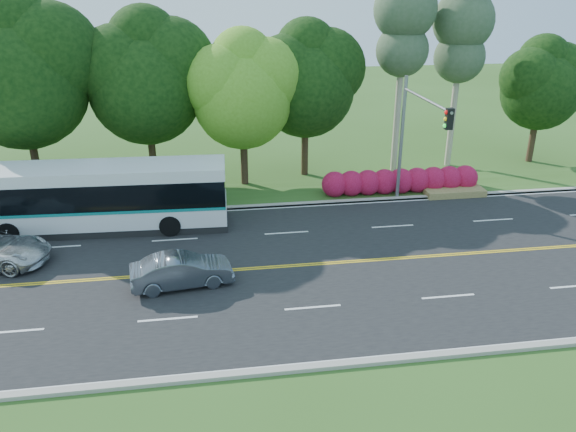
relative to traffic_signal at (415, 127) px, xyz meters
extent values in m
plane|color=#31551C|center=(-6.49, -5.40, -4.67)|extent=(120.00, 120.00, 0.00)
cube|color=black|center=(-6.49, -5.40, -4.66)|extent=(60.00, 14.00, 0.02)
cube|color=#9F9B90|center=(-6.49, 1.75, -4.60)|extent=(60.00, 0.30, 0.15)
cube|color=#9F9B90|center=(-6.49, -12.55, -4.60)|extent=(60.00, 0.30, 0.15)
cube|color=#31551C|center=(-6.49, 3.60, -4.62)|extent=(60.00, 4.00, 0.10)
cube|color=gold|center=(-6.49, -5.48, -4.65)|extent=(57.00, 0.10, 0.00)
cube|color=gold|center=(-6.49, -5.32, -4.65)|extent=(57.00, 0.10, 0.00)
cube|color=silver|center=(-17.99, -8.90, -4.65)|extent=(2.20, 0.12, 0.00)
cube|color=silver|center=(-12.49, -8.90, -4.65)|extent=(2.20, 0.12, 0.00)
cube|color=silver|center=(-6.99, -8.90, -4.65)|extent=(2.20, 0.12, 0.00)
cube|color=silver|center=(-1.49, -8.90, -4.65)|extent=(2.20, 0.12, 0.00)
cube|color=silver|center=(4.01, -8.90, -4.65)|extent=(2.20, 0.12, 0.00)
cube|color=silver|center=(-17.99, -1.90, -4.65)|extent=(2.20, 0.12, 0.00)
cube|color=silver|center=(-12.49, -1.90, -4.65)|extent=(2.20, 0.12, 0.00)
cube|color=silver|center=(-6.99, -1.90, -4.65)|extent=(2.20, 0.12, 0.00)
cube|color=silver|center=(-1.49, -1.90, -4.65)|extent=(2.20, 0.12, 0.00)
cube|color=silver|center=(4.01, -1.90, -4.65)|extent=(2.20, 0.12, 0.00)
cube|color=silver|center=(-6.49, 1.45, -4.65)|extent=(57.00, 0.12, 0.00)
cube|color=silver|center=(-6.49, -12.25, -4.65)|extent=(57.00, 0.12, 0.00)
cylinder|color=black|center=(-20.49, 5.60, -2.69)|extent=(0.44, 0.44, 3.96)
sphere|color=black|center=(-20.49, 5.60, 1.81)|extent=(7.20, 7.20, 7.20)
sphere|color=black|center=(-18.87, 5.90, 3.25)|extent=(5.76, 5.76, 5.76)
sphere|color=black|center=(-20.39, 6.00, 4.51)|extent=(4.68, 4.68, 4.68)
cylinder|color=black|center=(-13.99, 6.60, -2.87)|extent=(0.44, 0.44, 3.60)
sphere|color=black|center=(-13.99, 6.60, 1.24)|extent=(6.60, 6.60, 6.60)
sphere|color=black|center=(-12.51, 6.90, 2.56)|extent=(5.28, 5.28, 5.28)
sphere|color=black|center=(-15.31, 6.40, 2.39)|extent=(4.95, 4.95, 4.95)
sphere|color=black|center=(-13.89, 7.00, 3.71)|extent=(4.29, 4.29, 4.29)
cylinder|color=black|center=(-8.49, 5.60, -3.05)|extent=(0.44, 0.44, 3.24)
sphere|color=#56901D|center=(-8.49, 5.60, 0.60)|extent=(5.80, 5.80, 5.80)
sphere|color=#56901D|center=(-7.19, 5.90, 1.76)|extent=(4.64, 4.64, 4.64)
sphere|color=#56901D|center=(-9.65, 5.40, 1.61)|extent=(4.35, 4.35, 4.35)
sphere|color=#56901D|center=(-8.39, 6.00, 2.77)|extent=(3.77, 3.77, 3.77)
cylinder|color=black|center=(-4.49, 7.10, -2.96)|extent=(0.44, 0.44, 3.42)
sphere|color=black|center=(-4.49, 7.10, 0.85)|extent=(6.00, 6.00, 6.00)
sphere|color=black|center=(-3.14, 7.40, 2.05)|extent=(4.80, 4.80, 4.80)
sphere|color=black|center=(-5.69, 6.90, 1.90)|extent=(4.50, 4.50, 4.50)
sphere|color=black|center=(-4.39, 7.50, 3.10)|extent=(3.90, 3.90, 3.90)
cylinder|color=#AAA189|center=(1.51, 7.10, 0.23)|extent=(0.40, 0.40, 9.80)
sphere|color=#395334|center=(1.51, 7.10, 3.03)|extent=(3.23, 3.23, 3.23)
sphere|color=#395334|center=(1.51, 7.10, 5.41)|extent=(3.80, 3.80, 3.80)
cylinder|color=#AAA189|center=(5.51, 7.60, -0.12)|extent=(0.40, 0.40, 9.10)
sphere|color=#395334|center=(5.51, 7.60, 2.48)|extent=(3.23, 3.23, 3.23)
sphere|color=#395334|center=(5.51, 7.60, 4.69)|extent=(3.80, 3.80, 3.80)
cylinder|color=black|center=(11.51, 7.60, -3.14)|extent=(0.44, 0.44, 3.06)
sphere|color=black|center=(11.51, 7.60, 0.21)|extent=(5.20, 5.20, 5.20)
sphere|color=black|center=(12.68, 7.90, 1.25)|extent=(4.16, 4.16, 4.16)
sphere|color=black|center=(10.47, 7.40, 1.12)|extent=(3.90, 3.90, 3.90)
sphere|color=black|center=(11.61, 8.00, 2.16)|extent=(3.38, 3.38, 3.38)
sphere|color=maroon|center=(-3.49, 2.80, -3.92)|extent=(1.50, 1.50, 1.50)
sphere|color=maroon|center=(-2.49, 2.80, -3.92)|extent=(1.50, 1.50, 1.50)
sphere|color=maroon|center=(-1.49, 2.80, -3.92)|extent=(1.50, 1.50, 1.50)
sphere|color=maroon|center=(-0.49, 2.80, -3.92)|extent=(1.50, 1.50, 1.50)
sphere|color=maroon|center=(0.51, 2.80, -3.92)|extent=(1.50, 1.50, 1.50)
sphere|color=maroon|center=(1.51, 2.80, -3.92)|extent=(1.50, 1.50, 1.50)
sphere|color=maroon|center=(2.51, 2.80, -3.92)|extent=(1.50, 1.50, 1.50)
sphere|color=maroon|center=(3.51, 2.80, -3.92)|extent=(1.50, 1.50, 1.50)
sphere|color=maroon|center=(4.51, 2.80, -3.92)|extent=(1.50, 1.50, 1.50)
cube|color=olive|center=(3.51, 2.00, -4.47)|extent=(3.50, 1.40, 0.40)
cylinder|color=gray|center=(0.01, 1.90, -1.17)|extent=(0.20, 0.20, 7.00)
cylinder|color=gray|center=(0.01, -1.10, 1.63)|extent=(0.14, 6.00, 0.14)
cube|color=black|center=(0.01, -3.90, 1.33)|extent=(0.32, 0.28, 0.95)
sphere|color=red|center=(-0.16, -3.90, 1.63)|extent=(0.18, 0.18, 0.18)
sphere|color=yellow|center=(-0.16, -3.90, 1.33)|extent=(0.18, 0.18, 0.18)
sphere|color=#19D833|center=(-0.16, -3.90, 1.03)|extent=(0.18, 0.18, 0.18)
cube|color=white|center=(-16.19, 0.03, -3.76)|extent=(12.76, 3.19, 1.05)
cube|color=black|center=(-16.19, 0.03, -2.58)|extent=(12.70, 3.23, 1.31)
cube|color=white|center=(-16.19, 0.03, -1.63)|extent=(12.76, 3.19, 0.59)
cube|color=#0D7978|center=(-16.19, 0.03, -3.30)|extent=(12.70, 3.24, 0.15)
cube|color=black|center=(-16.19, 0.03, -4.47)|extent=(12.76, 3.08, 0.37)
cylinder|color=black|center=(-20.29, -1.07, -4.12)|extent=(1.07, 0.34, 1.06)
cylinder|color=black|center=(-20.19, 1.45, -4.12)|extent=(1.07, 0.34, 1.06)
cylinder|color=black|center=(-12.70, -1.37, -4.12)|extent=(1.07, 0.34, 1.06)
cylinder|color=black|center=(-12.60, 1.15, -4.12)|extent=(1.07, 0.34, 1.06)
imported|color=slate|center=(-11.99, -6.44, -3.97)|extent=(4.30, 2.02, 1.36)
camera|label=1|loc=(-10.67, -27.13, 7.00)|focal=35.00mm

